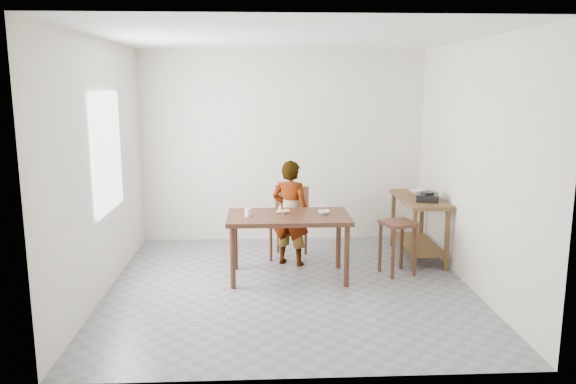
{
  "coord_description": "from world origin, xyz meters",
  "views": [
    {
      "loc": [
        -0.32,
        -5.95,
        2.22
      ],
      "look_at": [
        0.0,
        0.4,
        1.0
      ],
      "focal_mm": 35.0,
      "sensor_mm": 36.0,
      "label": 1
    }
  ],
  "objects_px": {
    "dining_chair": "(289,223)",
    "stool": "(398,248)",
    "prep_counter": "(418,227)",
    "child": "(290,213)",
    "dining_table": "(288,247)"
  },
  "relations": [
    {
      "from": "dining_chair",
      "to": "child",
      "type": "bearing_deg",
      "value": -72.47
    },
    {
      "from": "prep_counter",
      "to": "child",
      "type": "bearing_deg",
      "value": -173.18
    },
    {
      "from": "dining_table",
      "to": "dining_chair",
      "type": "distance_m",
      "value": 0.78
    },
    {
      "from": "prep_counter",
      "to": "child",
      "type": "xyz_separation_m",
      "value": [
        -1.67,
        -0.2,
        0.26
      ]
    },
    {
      "from": "prep_counter",
      "to": "dining_chair",
      "type": "relative_size",
      "value": 1.31
    },
    {
      "from": "dining_table",
      "to": "stool",
      "type": "relative_size",
      "value": 2.19
    },
    {
      "from": "dining_table",
      "to": "child",
      "type": "xyz_separation_m",
      "value": [
        0.05,
        0.5,
        0.28
      ]
    },
    {
      "from": "prep_counter",
      "to": "stool",
      "type": "xyz_separation_m",
      "value": [
        -0.42,
        -0.63,
        -0.08
      ]
    },
    {
      "from": "dining_chair",
      "to": "stool",
      "type": "distance_m",
      "value": 1.45
    },
    {
      "from": "child",
      "to": "stool",
      "type": "height_order",
      "value": "child"
    },
    {
      "from": "prep_counter",
      "to": "child",
      "type": "height_order",
      "value": "child"
    },
    {
      "from": "child",
      "to": "stool",
      "type": "bearing_deg",
      "value": -174.04
    },
    {
      "from": "dining_table",
      "to": "dining_chair",
      "type": "height_order",
      "value": "dining_chair"
    },
    {
      "from": "dining_table",
      "to": "child",
      "type": "distance_m",
      "value": 0.58
    },
    {
      "from": "child",
      "to": "stool",
      "type": "distance_m",
      "value": 1.36
    }
  ]
}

